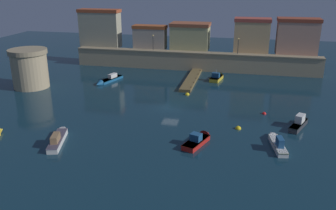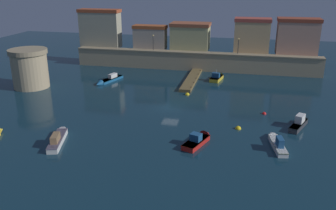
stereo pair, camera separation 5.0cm
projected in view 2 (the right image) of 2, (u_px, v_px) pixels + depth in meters
ground_plane at (170, 107)px, 55.70m from camera, size 137.77×137.77×0.00m
quay_wall at (194, 61)px, 77.04m from camera, size 52.39×2.30×3.95m
old_town_backdrop at (199, 34)px, 77.91m from camera, size 52.01×5.32×8.46m
fortress_tower at (30, 68)px, 64.53m from camera, size 6.76×6.76×6.99m
pier_dock at (192, 80)px, 69.49m from camera, size 2.04×15.29×0.70m
quay_lamp_0 at (153, 40)px, 77.47m from camera, size 0.32×0.32×3.30m
quay_lamp_1 at (238, 43)px, 73.77m from camera, size 0.32×0.32×3.27m
moored_boat_0 at (59, 137)px, 44.06m from camera, size 3.22×7.36×1.76m
moored_boat_1 at (218, 77)px, 70.51m from camera, size 2.63×5.46×2.73m
moored_boat_2 at (199, 139)px, 43.74m from camera, size 3.39×5.88×1.93m
moored_boat_3 at (108, 80)px, 68.76m from camera, size 3.53×7.47×1.71m
moored_boat_4 at (276, 142)px, 42.96m from camera, size 2.25×6.69×1.85m
moored_boat_5 at (300, 122)px, 48.42m from camera, size 3.44×6.02×1.93m
mooring_buoy_0 at (187, 95)px, 61.40m from camera, size 0.77×0.77×0.77m
mooring_buoy_1 at (264, 114)px, 52.89m from camera, size 0.62×0.62×0.62m
mooring_buoy_2 at (238, 129)px, 47.74m from camera, size 0.79×0.79×0.79m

